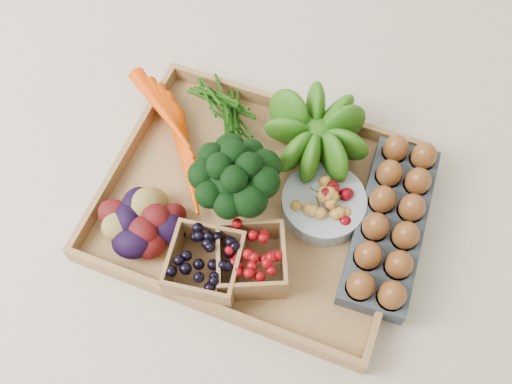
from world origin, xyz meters
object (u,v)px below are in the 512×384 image
(tray, at_px, (256,205))
(egg_carton, at_px, (390,225))
(broccoli, at_px, (236,190))
(cherry_bowl, at_px, (323,204))

(tray, relative_size, egg_carton, 1.64)
(egg_carton, bearing_deg, tray, -174.20)
(broccoli, bearing_deg, cherry_bowl, 18.67)
(tray, bearing_deg, cherry_bowl, 15.50)
(tray, bearing_deg, broccoli, -150.50)
(broccoli, relative_size, egg_carton, 0.47)
(broccoli, relative_size, cherry_bowl, 1.03)
(egg_carton, bearing_deg, cherry_bowl, 179.02)
(tray, xyz_separation_m, broccoli, (-0.03, -0.02, 0.07))
(broccoli, bearing_deg, tray, 29.50)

